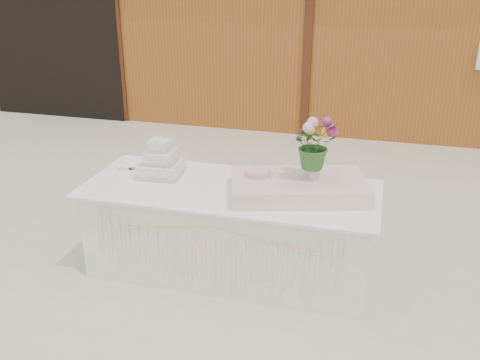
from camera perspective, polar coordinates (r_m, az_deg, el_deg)
name	(u,v)px	position (r m, az deg, el deg)	size (l,w,h in m)	color
ground	(231,269)	(4.69, -0.98, -9.51)	(80.00, 80.00, 0.00)	beige
barn	(325,10)	(9.91, 9.11, 17.49)	(12.60, 4.60, 3.30)	brown
cake_table	(230,230)	(4.50, -1.03, -5.36)	(2.40, 1.00, 0.77)	white
wedding_cake	(161,163)	(4.61, -8.45, 1.79)	(0.37, 0.37, 0.32)	silver
pink_cake_stand	(258,179)	(4.24, 1.94, 0.06)	(0.25, 0.25, 0.18)	white
satin_runner	(298,187)	(4.21, 6.25, -0.73)	(1.04, 0.60, 0.13)	#FFD4CD
flower_vase	(313,170)	(4.19, 7.83, 1.04)	(0.10, 0.10, 0.14)	#B4B3B8
bouquet	(315,138)	(4.10, 8.02, 4.44)	(0.35, 0.30, 0.39)	#2B5A24
loose_flowers	(118,174)	(4.72, -12.86, 0.67)	(0.15, 0.38, 0.02)	pink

